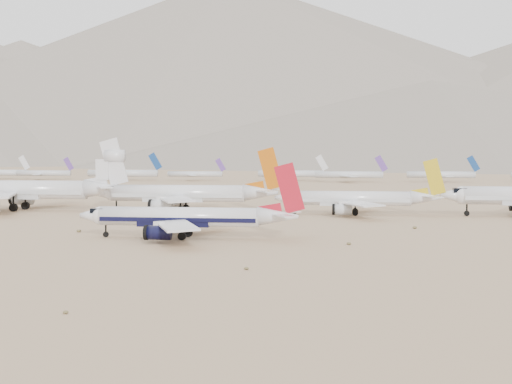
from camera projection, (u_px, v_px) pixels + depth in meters
The scene contains 8 objects.
ground at pixel (211, 244), 126.79m from camera, with size 7000.00×7000.00×0.00m, color #8D6F52.
main_airliner at pixel (188, 218), 134.09m from camera, with size 40.93×39.97×14.44m.
row2_gold_tail at pixel (357, 199), 187.04m from camera, with size 42.04×41.11×14.97m.
row2_orange_tail at pixel (185, 194), 195.33m from camera, with size 50.22×49.13×17.92m.
row2_white_trijet at pixel (24, 190), 201.61m from camera, with size 58.19×56.87×20.62m.
distant_storage_row at pixel (315, 174), 424.91m from camera, with size 571.52×67.13×14.95m.
mountain_range at pixel (375, 83), 1736.94m from camera, with size 7354.00×3024.00×470.00m.
desert_scrub at pixel (48, 257), 108.01m from camera, with size 233.60×121.67×0.63m.
Camera 1 is at (25.50, -123.80, 15.82)m, focal length 50.00 mm.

